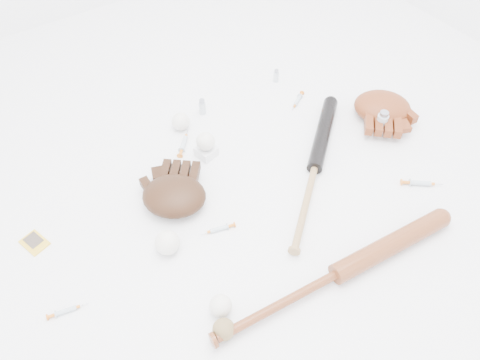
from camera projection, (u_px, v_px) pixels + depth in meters
bat_dark at (315, 167)px, 1.73m from camera, size 0.66×0.56×0.06m
bat_wood at (337, 274)px, 1.44m from camera, size 0.92×0.15×0.07m
glove_dark at (174, 196)px, 1.62m from camera, size 0.37×0.37×0.10m
glove_tan at (382, 107)px, 1.92m from camera, size 0.39×0.39×0.10m
trading_card at (35, 243)px, 1.55m from camera, size 0.09×0.11×0.00m
pedestal at (206, 152)px, 1.79m from camera, size 0.08×0.08×0.04m
baseball_on_pedestal at (205, 141)px, 1.75m from camera, size 0.07×0.07×0.07m
baseball_left at (167, 243)px, 1.50m from camera, size 0.08×0.08×0.08m
baseball_upper at (181, 122)px, 1.88m from camera, size 0.07×0.07×0.07m
baseball_mid at (221, 306)px, 1.37m from camera, size 0.07×0.07×0.07m
baseball_aged at (224, 329)px, 1.32m from camera, size 0.07×0.07×0.07m
syringe_0 at (66, 311)px, 1.38m from camera, size 0.13×0.05×0.02m
syringe_1 at (219, 229)px, 1.57m from camera, size 0.14×0.06×0.02m
syringe_2 at (184, 144)px, 1.84m from camera, size 0.13×0.14×0.02m
syringe_3 at (420, 183)px, 1.70m from camera, size 0.15×0.13×0.02m
syringe_4 at (298, 101)px, 2.01m from camera, size 0.13×0.09×0.02m
vial_0 at (276, 76)px, 2.08m from camera, size 0.02×0.02×0.06m
vial_1 at (202, 107)px, 1.94m from camera, size 0.03×0.03×0.07m
vial_2 at (191, 199)px, 1.62m from camera, size 0.03×0.03×0.07m
vial_3 at (382, 122)px, 1.86m from camera, size 0.04×0.04×0.10m
vial_4 at (155, 196)px, 1.64m from camera, size 0.03×0.03×0.06m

